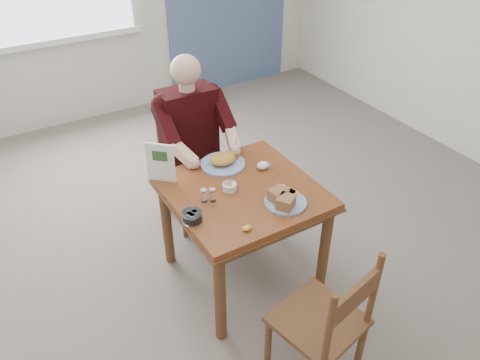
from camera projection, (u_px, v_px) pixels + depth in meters
floor at (243, 273)px, 3.38m from camera, size 6.00×6.00×0.00m
lemon_wedge at (247, 228)px, 2.61m from camera, size 0.07×0.06×0.03m
napkin at (263, 165)px, 3.12m from camera, size 0.09×0.07×0.05m
metal_dish at (266, 165)px, 3.17m from camera, size 0.09×0.09×0.01m
table at (243, 203)px, 3.01m from camera, size 0.92×0.92×0.75m
chair_far at (190, 166)px, 3.66m from camera, size 0.42×0.42×0.95m
chair_near at (325, 324)px, 2.43m from camera, size 0.50×0.50×0.95m
diner at (193, 133)px, 3.41m from camera, size 0.53×0.56×1.39m
near_plate at (284, 199)px, 2.80m from camera, size 0.34×0.34×0.09m
far_plate at (223, 161)px, 3.16m from camera, size 0.31×0.31×0.08m
caddy at (230, 187)px, 2.92m from camera, size 0.10×0.10×0.07m
shakers at (208, 195)px, 2.82m from camera, size 0.10×0.07×0.09m
creamer at (192, 216)px, 2.68m from camera, size 0.15×0.15×0.06m
menu at (161, 162)px, 2.95m from camera, size 0.15×0.14×0.27m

